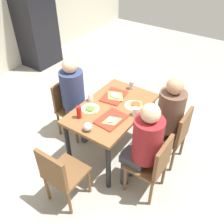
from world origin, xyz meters
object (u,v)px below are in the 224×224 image
at_px(chair_near_right, 175,133).
at_px(condiment_bottle, 79,112).
at_px(paper_plate_near_edge, 133,105).
at_px(chair_near_left, 153,163).
at_px(paper_plate_center, 90,109).
at_px(drink_fridge, 35,20).
at_px(main_table, 112,114).
at_px(person_far_side, 75,94).
at_px(person_in_red, 144,142).
at_px(plastic_cup_a, 90,97).
at_px(soda_can, 132,85).
at_px(pizza_slice_b, 115,95).
at_px(pizza_slice_d, 136,104).
at_px(pizza_slice_a, 112,120).
at_px(person_in_brown_jacket, 167,114).
at_px(tray_red_far, 114,96).
at_px(foil_bundle, 88,127).
at_px(plastic_cup_b, 135,112).
at_px(chair_far_side, 69,105).
at_px(pizza_slice_c, 90,109).
at_px(tray_red_near, 111,119).

xyz_separation_m(chair_near_right, condiment_bottle, (-0.68, 0.96, 0.35)).
bearing_deg(paper_plate_near_edge, chair_near_left, -130.67).
height_order(paper_plate_center, drink_fridge, drink_fridge).
distance_m(main_table, person_far_side, 0.62).
height_order(person_in_red, drink_fridge, drink_fridge).
bearing_deg(plastic_cup_a, soda_can, -29.07).
bearing_deg(pizza_slice_b, soda_can, -14.47).
distance_m(pizza_slice_b, pizza_slice_d, 0.32).
bearing_deg(pizza_slice_a, person_in_brown_jacket, -40.90).
bearing_deg(drink_fridge, soda_can, -106.92).
relative_size(tray_red_far, foil_bundle, 3.60).
bearing_deg(person_in_red, pizza_slice_d, 38.16).
xyz_separation_m(person_in_red, person_in_brown_jacket, (0.59, 0.00, 0.00)).
xyz_separation_m(pizza_slice_d, plastic_cup_a, (-0.23, 0.54, 0.03)).
relative_size(chair_near_right, plastic_cup_b, 8.35).
bearing_deg(pizza_slice_b, chair_near_left, -120.93).
bearing_deg(person_in_brown_jacket, main_table, 115.71).
bearing_deg(foil_bundle, drink_fridge, 56.94).
xyz_separation_m(paper_plate_center, pizza_slice_a, (-0.05, -0.36, 0.02)).
height_order(chair_far_side, paper_plate_center, chair_far_side).
xyz_separation_m(chair_near_left, condiment_bottle, (-0.09, 0.96, 0.35)).
bearing_deg(tray_red_far, person_in_brown_jacket, -83.03).
xyz_separation_m(pizza_slice_d, soda_can, (0.30, 0.24, 0.04)).
xyz_separation_m(chair_near_left, chair_near_right, (0.59, 0.00, 0.00)).
relative_size(pizza_slice_d, foil_bundle, 1.91).
bearing_deg(pizza_slice_c, soda_can, -13.85).
relative_size(chair_far_side, pizza_slice_c, 4.59).
distance_m(pizza_slice_a, condiment_bottle, 0.40).
relative_size(chair_far_side, pizza_slice_a, 3.84).
distance_m(person_far_side, plastic_cup_b, 0.93).
distance_m(chair_far_side, paper_plate_center, 0.64).
distance_m(person_in_red, person_in_brown_jacket, 0.59).
relative_size(chair_near_left, soda_can, 6.84).
bearing_deg(soda_can, plastic_cup_a, 150.93).
relative_size(chair_near_left, tray_red_near, 2.32).
bearing_deg(paper_plate_near_edge, chair_far_side, 100.50).
relative_size(tray_red_near, plastic_cup_b, 3.60).
relative_size(main_table, pizza_slice_d, 6.20).
bearing_deg(plastic_cup_a, drink_fridge, 61.20).
height_order(chair_far_side, pizza_slice_c, chair_far_side).
bearing_deg(tray_red_far, pizza_slice_b, -73.44).
relative_size(paper_plate_center, condiment_bottle, 1.38).
distance_m(pizza_slice_a, pizza_slice_d, 0.44).
distance_m(chair_near_right, paper_plate_near_edge, 0.63).
height_order(chair_far_side, person_in_brown_jacket, person_in_brown_jacket).
bearing_deg(person_far_side, plastic_cup_b, -88.18).
distance_m(person_far_side, tray_red_far, 0.55).
bearing_deg(chair_near_left, tray_red_near, 81.92).
distance_m(tray_red_near, plastic_cup_a, 0.48).
height_order(paper_plate_center, soda_can, soda_can).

